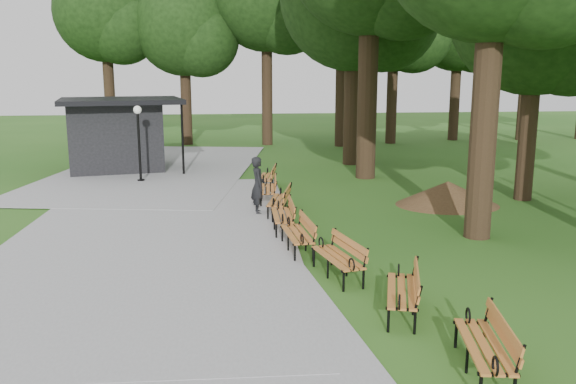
{
  "coord_description": "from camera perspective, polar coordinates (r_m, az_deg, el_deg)",
  "views": [
    {
      "loc": [
        -1.99,
        -12.89,
        4.35
      ],
      "look_at": [
        -0.16,
        2.95,
        1.1
      ],
      "focal_mm": 36.87,
      "sensor_mm": 36.0,
      "label": 1
    }
  ],
  "objects": [
    {
      "name": "lamp_post",
      "position": [
        24.23,
        -14.24,
        6.08
      ],
      "size": [
        0.32,
        0.32,
        3.05
      ],
      "color": "black",
      "rests_on": "ground"
    },
    {
      "name": "lawn_tree_1",
      "position": [
        21.74,
        22.94,
        16.01
      ],
      "size": [
        5.72,
        5.72,
        9.28
      ],
      "color": "black",
      "rests_on": "ground"
    },
    {
      "name": "path",
      "position": [
        16.59,
        -13.34,
        -3.89
      ],
      "size": [
        12.0,
        38.0,
        0.06
      ],
      "primitive_type": "cube",
      "color": "gray",
      "rests_on": "ground"
    },
    {
      "name": "bench_2",
      "position": [
        12.78,
        4.8,
        -6.33
      ],
      "size": [
        1.03,
        1.99,
        0.88
      ],
      "primitive_type": null,
      "rotation": [
        0.0,
        0.0,
        -1.36
      ],
      "color": "#B46629",
      "rests_on": "ground"
    },
    {
      "name": "bench_6",
      "position": [
        20.05,
        -1.97,
        0.27
      ],
      "size": [
        0.8,
        1.95,
        0.88
      ],
      "primitive_type": null,
      "rotation": [
        0.0,
        0.0,
        -1.66
      ],
      "color": "#B46629",
      "rests_on": "ground"
    },
    {
      "name": "dirt_mound",
      "position": [
        20.3,
        15.14,
        -0.1
      ],
      "size": [
        2.88,
        2.88,
        0.8
      ],
      "primitive_type": "cone",
      "color": "#47301C",
      "rests_on": "ground"
    },
    {
      "name": "bench_1",
      "position": [
        11.07,
        10.89,
        -9.38
      ],
      "size": [
        1.16,
        2.0,
        0.88
      ],
      "primitive_type": null,
      "rotation": [
        0.0,
        0.0,
        -1.86
      ],
      "color": "#B46629",
      "rests_on": "ground"
    },
    {
      "name": "kiosk",
      "position": [
        27.58,
        -16.28,
        5.35
      ],
      "size": [
        5.86,
        5.33,
        3.21
      ],
      "primitive_type": null,
      "rotation": [
        0.0,
        0.0,
        0.19
      ],
      "color": "black",
      "rests_on": "ground"
    },
    {
      "name": "bench_5",
      "position": [
        18.32,
        -0.89,
        -0.81
      ],
      "size": [
        1.06,
        2.0,
        0.88
      ],
      "primitive_type": null,
      "rotation": [
        0.0,
        0.0,
        -1.8
      ],
      "color": "#B46629",
      "rests_on": "ground"
    },
    {
      "name": "bench_3",
      "position": [
        14.53,
        0.88,
        -4.1
      ],
      "size": [
        0.78,
        1.94,
        0.88
      ],
      "primitive_type": null,
      "rotation": [
        0.0,
        0.0,
        -1.5
      ],
      "color": "#B46629",
      "rests_on": "ground"
    },
    {
      "name": "bench_0",
      "position": [
        9.33,
        18.33,
        -13.9
      ],
      "size": [
        0.99,
        1.99,
        0.88
      ],
      "primitive_type": null,
      "rotation": [
        0.0,
        0.0,
        -1.77
      ],
      "color": "#B46629",
      "rests_on": "ground"
    },
    {
      "name": "bench_4",
      "position": [
        16.4,
        -0.56,
        -2.27
      ],
      "size": [
        0.7,
        1.92,
        0.88
      ],
      "primitive_type": null,
      "rotation": [
        0.0,
        0.0,
        -1.6
      ],
      "color": "#B46629",
      "rests_on": "ground"
    },
    {
      "name": "ground",
      "position": [
        13.75,
        2.09,
        -6.93
      ],
      "size": [
        100.0,
        100.0,
        0.0
      ],
      "primitive_type": "plane",
      "color": "#265618",
      "rests_on": "ground"
    },
    {
      "name": "tree_backdrop",
      "position": [
        37.05,
        7.02,
        17.3
      ],
      "size": [
        37.09,
        9.71,
        16.26
      ],
      "primitive_type": null,
      "color": "black",
      "rests_on": "ground"
    },
    {
      "name": "bench_7",
      "position": [
        22.33,
        -2.06,
        1.43
      ],
      "size": [
        0.96,
        1.98,
        0.88
      ],
      "primitive_type": null,
      "rotation": [
        0.0,
        0.0,
        -1.75
      ],
      "color": "#B46629",
      "rests_on": "ground"
    },
    {
      "name": "person",
      "position": [
        18.32,
        -2.91,
        0.64
      ],
      "size": [
        0.49,
        0.69,
        1.79
      ],
      "primitive_type": "imported",
      "rotation": [
        0.0,
        0.0,
        1.66
      ],
      "color": "black",
      "rests_on": "ground"
    }
  ]
}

